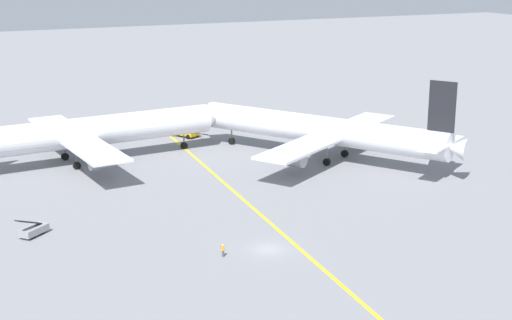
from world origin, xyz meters
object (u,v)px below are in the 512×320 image
airliner_being_pushed (322,130)px  gse_belt_loader_portside (33,230)px  airliner_at_gate_left (85,133)px  ground_crew_wing_walker_right (223,250)px  pushback_tug (183,130)px

airliner_being_pushed → gse_belt_loader_portside: airliner_being_pushed is taller
airliner_at_gate_left → ground_crew_wing_walker_right: (5.26, -49.58, -4.52)m
gse_belt_loader_portside → ground_crew_wing_walker_right: 25.82m
gse_belt_loader_portside → ground_crew_wing_walker_right: size_ratio=2.87×
ground_crew_wing_walker_right → gse_belt_loader_portside: bearing=139.1°
pushback_tug → gse_belt_loader_portside: bearing=-129.4°
pushback_tug → ground_crew_wing_walker_right: bearing=-105.4°
ground_crew_wing_walker_right → airliner_at_gate_left: bearing=96.1°
airliner_being_pushed → pushback_tug: bearing=121.3°
airliner_being_pushed → pushback_tug: size_ratio=5.33×
airliner_at_gate_left → airliner_being_pushed: (38.54, -15.36, -0.13)m
pushback_tug → ground_crew_wing_walker_right: 63.50m
pushback_tug → gse_belt_loader_portside: gse_belt_loader_portside is taller
gse_belt_loader_portside → airliner_at_gate_left: bearing=66.4°
gse_belt_loader_portside → ground_crew_wing_walker_right: (19.52, -16.91, 0.01)m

